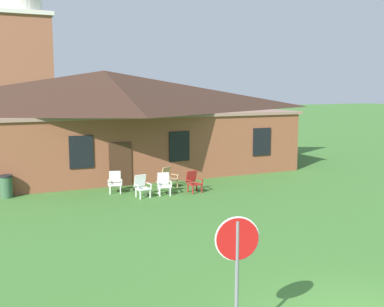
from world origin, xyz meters
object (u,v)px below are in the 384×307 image
Objects in this scene: lawn_chair_left_end at (164,183)px; trash_bin at (6,186)px; lawn_chair_middle at (169,177)px; lawn_chair_right_end at (193,181)px; stop_sign at (237,256)px; lawn_chair_by_porch at (115,182)px; lawn_chair_near_door at (142,186)px.

trash_bin reaches higher than lawn_chair_left_end.
lawn_chair_middle and lawn_chair_right_end have the same top height.
lawn_chair_middle is at bearing 72.91° from stop_sign.
lawn_chair_by_porch is 2.62m from lawn_chair_middle.
lawn_chair_left_end is (3.36, 12.14, -1.25)m from stop_sign.
stop_sign reaches higher than lawn_chair_by_porch.
lawn_chair_by_porch is at bearing 145.09° from lawn_chair_left_end.
lawn_chair_middle is (0.78, 1.34, 0.00)m from lawn_chair_left_end.
lawn_chair_by_porch is 2.25m from lawn_chair_left_end.
lawn_chair_left_end is (1.84, -1.29, 0.00)m from lawn_chair_by_porch.
stop_sign is 2.57× the size of lawn_chair_near_door.
lawn_chair_middle is (2.62, 0.05, 0.00)m from lawn_chair_by_porch.
lawn_chair_middle is 1.00× the size of lawn_chair_right_end.
lawn_chair_near_door is 0.98× the size of trash_bin.
lawn_chair_middle is 1.58m from lawn_chair_right_end.
lawn_chair_by_porch is at bearing 156.46° from lawn_chair_right_end.
trash_bin is (-6.34, 2.24, -0.00)m from lawn_chair_left_end.
lawn_chair_near_door is 2.43m from lawn_chair_right_end.
lawn_chair_right_end is at bearing -1.05° from lawn_chair_near_door.
stop_sign is at bearing -111.55° from lawn_chair_right_end.
lawn_chair_near_door is 1.00× the size of lawn_chair_right_end.
lawn_chair_right_end is at bearing -23.54° from lawn_chair_by_porch.
stop_sign reaches higher than lawn_chair_near_door.
stop_sign reaches higher than lawn_chair_left_end.
stop_sign is 2.57× the size of lawn_chair_left_end.
lawn_chair_left_end is 6.73m from trash_bin.
lawn_chair_middle is at bearing 37.80° from lawn_chair_near_door.
lawn_chair_right_end is 8.08m from trash_bin.
lawn_chair_right_end is (0.60, -1.46, 0.00)m from lawn_chair_middle.
lawn_chair_by_porch is at bearing -11.97° from trash_bin.
stop_sign reaches higher than trash_bin.
trash_bin is at bearing 160.54° from lawn_chair_left_end.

